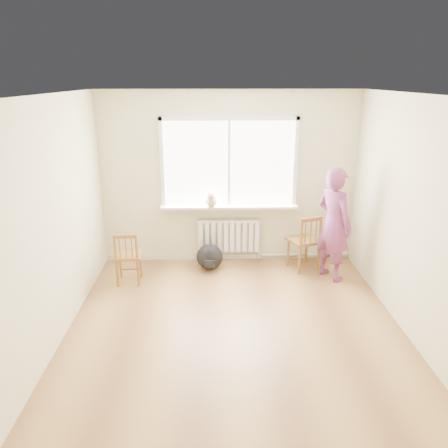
{
  "coord_description": "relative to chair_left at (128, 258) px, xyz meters",
  "views": [
    {
      "loc": [
        -0.25,
        -4.45,
        2.87
      ],
      "look_at": [
        -0.1,
        1.2,
        0.96
      ],
      "focal_mm": 35.0,
      "sensor_mm": 36.0,
      "label": 1
    }
  ],
  "objects": [
    {
      "name": "chair_right",
      "position": [
        2.65,
        0.41,
        0.05
      ],
      "size": [
        0.56,
        0.55,
        0.89
      ],
      "rotation": [
        0.0,
        0.0,
        3.51
      ],
      "color": "#98642C",
      "rests_on": "floor"
    },
    {
      "name": "heating_pipe",
      "position": [
        2.73,
        0.82,
        -0.32
      ],
      "size": [
        1.4,
        0.04,
        0.04
      ],
      "primitive_type": "cylinder",
      "rotation": [
        0.0,
        1.57,
        0.0
      ],
      "color": "silver",
      "rests_on": "back_wall"
    },
    {
      "name": "radiator",
      "position": [
        1.48,
        0.78,
        0.04
      ],
      "size": [
        1.0,
        0.12,
        0.55
      ],
      "color": "white",
      "rests_on": "back_wall"
    },
    {
      "name": "window",
      "position": [
        1.48,
        0.85,
        1.26
      ],
      "size": [
        2.12,
        0.05,
        1.42
      ],
      "color": "white",
      "rests_on": "back_wall"
    },
    {
      "name": "windowsill",
      "position": [
        1.48,
        0.77,
        0.53
      ],
      "size": [
        2.15,
        0.22,
        0.04
      ],
      "primitive_type": "cube",
      "color": "white",
      "rests_on": "back_wall"
    },
    {
      "name": "chair_left",
      "position": [
        0.0,
        0.0,
        0.0
      ],
      "size": [
        0.4,
        0.39,
        0.79
      ],
      "rotation": [
        0.0,
        0.0,
        3.18
      ],
      "color": "#98642C",
      "rests_on": "floor"
    },
    {
      "name": "cat",
      "position": [
        1.21,
        0.68,
        0.66
      ],
      "size": [
        0.19,
        0.41,
        0.28
      ],
      "rotation": [
        0.0,
        0.0,
        -0.05
      ],
      "color": "beige",
      "rests_on": "windowsill"
    },
    {
      "name": "back_wall",
      "position": [
        1.48,
        0.88,
        0.95
      ],
      "size": [
        4.0,
        0.01,
        2.7
      ],
      "primitive_type": "cube",
      "color": "beige",
      "rests_on": "ground"
    },
    {
      "name": "backpack",
      "position": [
        1.17,
        0.47,
        -0.19
      ],
      "size": [
        0.47,
        0.39,
        0.41
      ],
      "primitive_type": "ellipsoid",
      "rotation": [
        0.0,
        0.0,
        0.23
      ],
      "color": "black",
      "rests_on": "floor"
    },
    {
      "name": "person",
      "position": [
        2.99,
        0.13,
        0.44
      ],
      "size": [
        0.66,
        0.73,
        1.67
      ],
      "primitive_type": "imported",
      "rotation": [
        0.0,
        0.0,
        2.12
      ],
      "color": "#C9437D",
      "rests_on": "floor"
    },
    {
      "name": "floor",
      "position": [
        1.48,
        -1.37,
        -0.4
      ],
      "size": [
        4.5,
        4.5,
        0.0
      ],
      "primitive_type": "plane",
      "color": "#A57844",
      "rests_on": "ground"
    },
    {
      "name": "baseboard",
      "position": [
        1.48,
        0.86,
        -0.36
      ],
      "size": [
        4.0,
        0.03,
        0.08
      ],
      "primitive_type": "cube",
      "color": "beige",
      "rests_on": "ground"
    },
    {
      "name": "ceiling",
      "position": [
        1.48,
        -1.37,
        2.3
      ],
      "size": [
        4.5,
        4.5,
        0.0
      ],
      "primitive_type": "plane",
      "rotation": [
        3.14,
        0.0,
        0.0
      ],
      "color": "white",
      "rests_on": "back_wall"
    }
  ]
}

